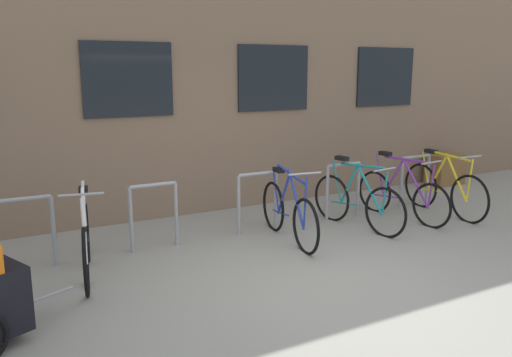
{
  "coord_description": "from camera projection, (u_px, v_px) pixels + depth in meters",
  "views": [
    {
      "loc": [
        -3.19,
        -4.32,
        2.27
      ],
      "look_at": [
        0.01,
        1.6,
        0.85
      ],
      "focal_mm": 36.57,
      "sensor_mm": 36.0,
      "label": 1
    }
  ],
  "objects": [
    {
      "name": "ground_plane",
      "position": [
        325.0,
        281.0,
        5.67
      ],
      "size": [
        42.0,
        42.0,
        0.0
      ],
      "primitive_type": "plane",
      "color": "gray"
    },
    {
      "name": "storefront_building",
      "position": [
        138.0,
        63.0,
        11.09
      ],
      "size": [
        28.0,
        7.38,
        4.76
      ],
      "color": "#7A604C",
      "rests_on": "ground"
    },
    {
      "name": "bike_rack",
      "position": [
        258.0,
        195.0,
        7.29
      ],
      "size": [
        6.64,
        0.05,
        0.86
      ],
      "color": "gray",
      "rests_on": "ground"
    },
    {
      "name": "bicycle_white",
      "position": [
        86.0,
        242.0,
        5.76
      ],
      "size": [
        0.5,
        1.71,
        1.07
      ],
      "color": "black",
      "rests_on": "ground"
    },
    {
      "name": "bicycle_purple",
      "position": [
        402.0,
        195.0,
        7.98
      ],
      "size": [
        0.44,
        1.76,
        1.02
      ],
      "color": "black",
      "rests_on": "ground"
    },
    {
      "name": "bicycle_yellow",
      "position": [
        444.0,
        189.0,
        8.24
      ],
      "size": [
        0.44,
        1.79,
        1.02
      ],
      "color": "black",
      "rests_on": "ground"
    },
    {
      "name": "bicycle_teal",
      "position": [
        357.0,
        202.0,
        7.51
      ],
      "size": [
        0.45,
        1.72,
        1.03
      ],
      "color": "black",
      "rests_on": "ground"
    },
    {
      "name": "bicycle_blue",
      "position": [
        288.0,
        212.0,
        6.95
      ],
      "size": [
        0.44,
        1.74,
        1.04
      ],
      "color": "black",
      "rests_on": "ground"
    },
    {
      "name": "planter_box",
      "position": [
        445.0,
        169.0,
        10.39
      ],
      "size": [
        0.7,
        0.44,
        0.6
      ],
      "primitive_type": "cube",
      "color": "brown",
      "rests_on": "ground"
    }
  ]
}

